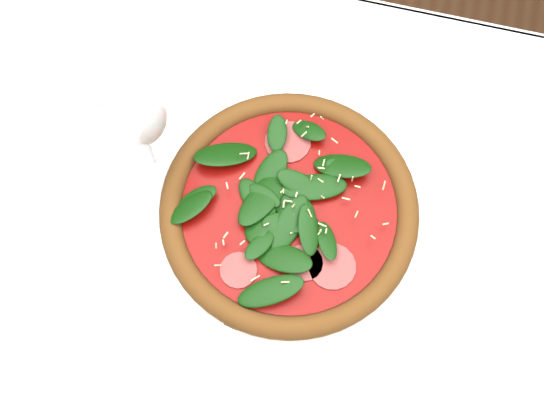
% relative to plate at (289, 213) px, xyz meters
% --- Properties ---
extents(ground, '(6.00, 6.00, 0.00)m').
position_rel_plate_xyz_m(ground, '(0.03, -0.03, -0.76)').
color(ground, brown).
rests_on(ground, ground).
extents(dining_table, '(1.21, 0.81, 0.75)m').
position_rel_plate_xyz_m(dining_table, '(0.03, -0.03, -0.11)').
color(dining_table, white).
rests_on(dining_table, ground).
extents(plate, '(0.39, 0.39, 0.02)m').
position_rel_plate_xyz_m(plate, '(0.00, 0.00, 0.00)').
color(plate, white).
rests_on(plate, dining_table).
extents(pizza, '(0.45, 0.45, 0.04)m').
position_rel_plate_xyz_m(pizza, '(-0.00, -0.00, 0.02)').
color(pizza, olive).
rests_on(pizza, plate).
extents(wine_glass, '(0.08, 0.08, 0.19)m').
position_rel_plate_xyz_m(wine_glass, '(-0.20, 0.03, 0.13)').
color(wine_glass, white).
rests_on(wine_glass, dining_table).
extents(napkin, '(0.16, 0.09, 0.01)m').
position_rel_plate_xyz_m(napkin, '(-0.04, -0.19, -0.00)').
color(napkin, white).
rests_on(napkin, dining_table).
extents(fork, '(0.05, 0.17, 0.00)m').
position_rel_plate_xyz_m(fork, '(-0.03, -0.16, 0.01)').
color(fork, silver).
rests_on(fork, napkin).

